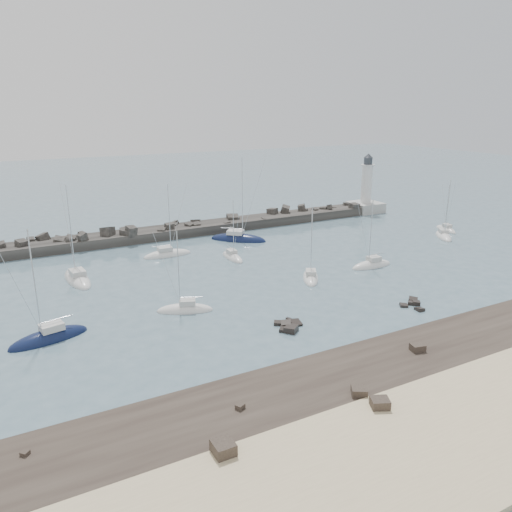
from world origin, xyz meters
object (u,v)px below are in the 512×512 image
(sailboat_2, at_px, (49,339))
(sailboat_9, at_px, (372,266))
(sailboat_4, at_px, (167,255))
(sailboat_5, at_px, (185,310))
(lighthouse, at_px, (366,199))
(sailboat_11, at_px, (446,230))
(sailboat_8, at_px, (238,239))
(sailboat_10, at_px, (443,236))
(sailboat_7, at_px, (311,278))
(sailboat_6, at_px, (232,257))
(sailboat_3, at_px, (78,280))

(sailboat_2, relative_size, sailboat_9, 1.16)
(sailboat_4, distance_m, sailboat_5, 24.73)
(lighthouse, distance_m, sailboat_11, 22.84)
(sailboat_2, height_order, sailboat_8, sailboat_8)
(sailboat_4, xyz_separation_m, sailboat_9, (27.08, -21.27, 0.01))
(sailboat_10, bearing_deg, sailboat_7, -167.98)
(sailboat_10, bearing_deg, sailboat_9, -162.79)
(lighthouse, distance_m, sailboat_5, 69.99)
(sailboat_5, bearing_deg, lighthouse, 31.47)
(sailboat_5, bearing_deg, sailboat_6, 49.37)
(sailboat_4, bearing_deg, lighthouse, 13.00)
(lighthouse, relative_size, sailboat_9, 1.22)
(lighthouse, height_order, sailboat_3, sailboat_3)
(sailboat_3, distance_m, sailboat_10, 68.08)
(sailboat_4, bearing_deg, sailboat_3, -159.93)
(lighthouse, bearing_deg, sailboat_8, -166.77)
(sailboat_5, distance_m, sailboat_10, 58.49)
(sailboat_2, height_order, sailboat_6, sailboat_2)
(sailboat_11, bearing_deg, sailboat_4, 169.91)
(sailboat_4, xyz_separation_m, sailboat_6, (9.29, -6.58, -0.01))
(sailboat_5, distance_m, sailboat_7, 21.06)
(sailboat_4, relative_size, sailboat_10, 1.08)
(sailboat_11, bearing_deg, sailboat_6, 175.79)
(sailboat_2, bearing_deg, sailboat_11, 10.44)
(sailboat_6, bearing_deg, sailboat_3, 178.13)
(sailboat_5, height_order, sailboat_6, sailboat_5)
(sailboat_5, relative_size, sailboat_8, 0.67)
(sailboat_4, xyz_separation_m, sailboat_8, (15.26, 3.35, 0.01))
(sailboat_7, distance_m, sailboat_8, 24.76)
(sailboat_8, height_order, sailboat_10, sailboat_8)
(sailboat_4, height_order, sailboat_11, sailboat_4)
(sailboat_4, height_order, sailboat_9, sailboat_4)
(sailboat_8, bearing_deg, sailboat_9, -64.36)
(sailboat_3, xyz_separation_m, sailboat_7, (30.97, -15.64, -0.01))
(sailboat_6, xyz_separation_m, sailboat_10, (42.55, -7.01, -0.00))
(sailboat_10, bearing_deg, sailboat_6, 170.64)
(sailboat_11, bearing_deg, lighthouse, 96.44)
(sailboat_7, height_order, sailboat_11, sailboat_7)
(sailboat_9, bearing_deg, sailboat_5, -175.14)
(sailboat_7, relative_size, sailboat_9, 0.98)
(sailboat_2, relative_size, sailboat_11, 1.36)
(sailboat_11, bearing_deg, sailboat_10, -142.64)
(sailboat_2, xyz_separation_m, sailboat_4, (21.85, 24.48, -0.02))
(sailboat_3, distance_m, sailboat_8, 32.35)
(sailboat_5, bearing_deg, sailboat_2, -178.50)
(sailboat_2, relative_size, sailboat_6, 1.28)
(sailboat_3, bearing_deg, sailboat_5, -61.15)
(sailboat_4, distance_m, sailboat_8, 15.62)
(lighthouse, bearing_deg, sailboat_3, -165.36)
(sailboat_7, relative_size, sailboat_11, 1.15)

